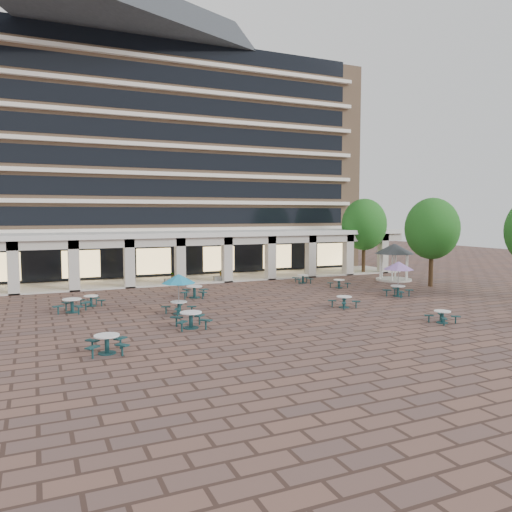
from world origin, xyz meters
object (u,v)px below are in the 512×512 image
object	(u,v)px
gazebo	(394,253)
planter_right	(222,276)
planter_left	(173,279)
picnic_table_2	(442,316)
picnic_table_1	(191,318)

from	to	relation	value
gazebo	planter_right	size ratio (longest dim) A/B	2.37
planter_left	planter_right	bearing A→B (deg)	0.00
gazebo	planter_right	bearing A→B (deg)	158.87
gazebo	picnic_table_2	bearing A→B (deg)	-120.98
planter_left	planter_right	distance (m)	4.40
gazebo	planter_left	world-z (taller)	gazebo
gazebo	picnic_table_1	bearing A→B (deg)	-154.02
planter_left	planter_right	xyz separation A→B (m)	(4.40, 0.00, 0.04)
picnic_table_2	picnic_table_1	bearing A→B (deg)	152.45
picnic_table_2	gazebo	bearing A→B (deg)	50.16
planter_left	planter_right	world-z (taller)	planter_right
picnic_table_2	planter_left	bearing A→B (deg)	106.19
planter_left	picnic_table_2	bearing A→B (deg)	-64.95
picnic_table_1	planter_left	size ratio (longest dim) A/B	1.33
picnic_table_1	planter_right	bearing A→B (deg)	67.22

